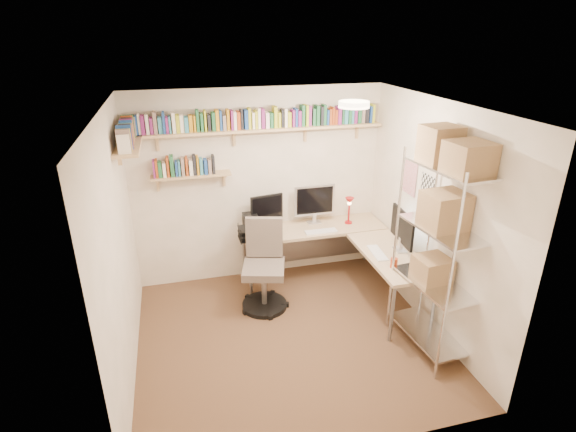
% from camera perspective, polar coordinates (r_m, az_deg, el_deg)
% --- Properties ---
extents(ground, '(3.20, 3.20, 0.00)m').
position_cam_1_polar(ground, '(5.11, 0.10, -15.16)').
color(ground, '#4D2F21').
rests_on(ground, ground).
extents(room_shell, '(3.24, 3.04, 2.52)m').
position_cam_1_polar(room_shell, '(4.33, 0.17, 1.24)').
color(room_shell, beige).
rests_on(room_shell, ground).
extents(wall_shelves, '(3.12, 1.09, 0.80)m').
position_cam_1_polar(wall_shelves, '(5.35, -7.87, 10.61)').
color(wall_shelves, tan).
rests_on(wall_shelves, ground).
extents(corner_desk, '(1.94, 1.89, 1.26)m').
position_cam_1_polar(corner_desk, '(5.70, 4.40, -2.41)').
color(corner_desk, tan).
rests_on(corner_desk, ground).
extents(office_chair, '(0.59, 0.60, 1.09)m').
position_cam_1_polar(office_chair, '(5.40, -3.05, -7.03)').
color(office_chair, black).
rests_on(office_chair, ground).
extents(wire_rack, '(0.52, 0.94, 2.32)m').
position_cam_1_polar(wire_rack, '(4.46, 19.25, 0.84)').
color(wire_rack, silver).
rests_on(wire_rack, ground).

